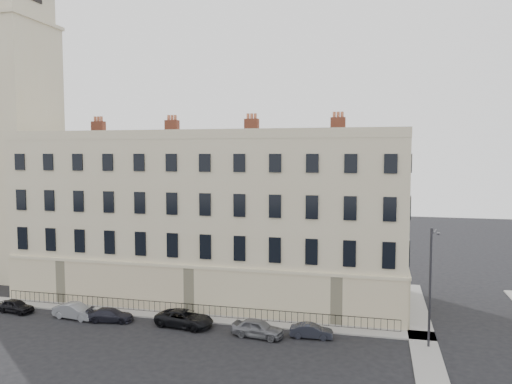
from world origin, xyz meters
TOP-DOWN VIEW (x-y plane):
  - ground at (0.00, 0.00)m, footprint 160.00×160.00m
  - terrace at (-5.97, 11.97)m, footprint 36.22×12.22m
  - church_tower at (-30.00, 14.00)m, footprint 8.00×8.13m
  - pavement_terrace at (-10.00, 5.00)m, footprint 48.00×2.00m
  - pavement_east_return at (13.00, 8.00)m, footprint 2.00×24.00m
  - railings at (-6.00, 5.40)m, footprint 35.00×0.04m
  - car_a at (-20.77, 2.65)m, footprint 3.54×1.82m
  - car_b at (-14.81, 2.49)m, footprint 3.98×1.82m
  - car_c at (-11.54, 2.51)m, footprint 3.91×2.04m
  - car_d at (-5.19, 2.84)m, footprint 4.99×2.84m
  - car_e at (1.01, 2.05)m, footprint 4.15×2.15m
  - car_f at (4.95, 2.81)m, footprint 3.26×1.28m
  - streetlamp at (13.30, 2.75)m, footprint 0.52×1.84m

SIDE VIEW (x-z plane):
  - ground at x=0.00m, z-range 0.00..0.00m
  - pavement_terrace at x=-10.00m, z-range 0.00..0.12m
  - pavement_east_return at x=13.00m, z-range 0.00..0.12m
  - car_f at x=4.95m, z-range 0.00..1.06m
  - car_c at x=-11.54m, z-range 0.00..1.08m
  - railings at x=-6.00m, z-range 0.07..1.03m
  - car_a at x=-20.77m, z-range 0.00..1.15m
  - car_b at x=-14.81m, z-range 0.00..1.26m
  - car_d at x=-5.19m, z-range 0.00..1.31m
  - car_e at x=1.01m, z-range 0.00..1.35m
  - streetlamp at x=13.30m, z-range 0.47..9.06m
  - terrace at x=-5.97m, z-range -1.00..16.00m
  - church_tower at x=-30.00m, z-range -3.34..40.66m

